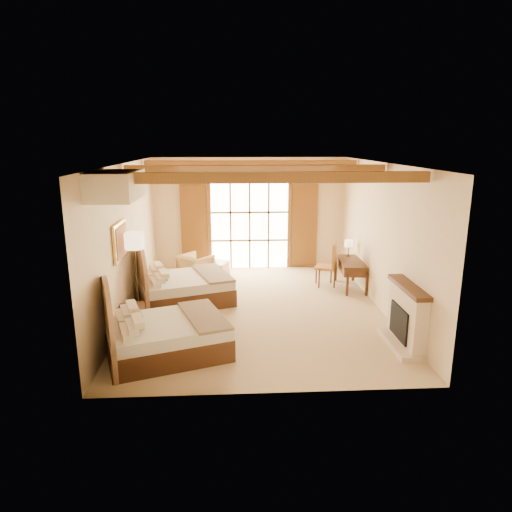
{
  "coord_description": "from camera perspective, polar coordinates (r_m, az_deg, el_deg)",
  "views": [
    {
      "loc": [
        -0.55,
        -9.57,
        3.65
      ],
      "look_at": [
        0.0,
        0.2,
        1.17
      ],
      "focal_mm": 32.0,
      "sensor_mm": 36.0,
      "label": 1
    }
  ],
  "objects": [
    {
      "name": "canopy_valance",
      "position": [
        7.82,
        -17.09,
        8.45
      ],
      "size": [
        0.7,
        1.4,
        0.45
      ],
      "primitive_type": "cube",
      "color": "beige",
      "rests_on": "ceiling"
    },
    {
      "name": "bed_near",
      "position": [
        8.24,
        -12.15,
        -9.37
      ],
      "size": [
        2.48,
        2.09,
        1.33
      ],
      "rotation": [
        0.0,
        0.0,
        0.33
      ],
      "color": "#422315",
      "rests_on": "floor"
    },
    {
      "name": "ceiling",
      "position": [
        9.59,
        0.06,
        11.52
      ],
      "size": [
        7.0,
        7.0,
        0.0
      ],
      "primitive_type": "plane",
      "rotation": [
        3.14,
        0.0,
        0.0
      ],
      "color": "#AD7739",
      "rests_on": "ground"
    },
    {
      "name": "wall_left",
      "position": [
        10.03,
        -15.84,
        1.86
      ],
      "size": [
        0.0,
        7.0,
        7.0
      ],
      "primitive_type": "plane",
      "rotation": [
        1.57,
        0.0,
        1.57
      ],
      "color": "beige",
      "rests_on": "ground"
    },
    {
      "name": "floor",
      "position": [
        10.26,
        0.05,
        -6.64
      ],
      "size": [
        7.0,
        7.0,
        0.0
      ],
      "primitive_type": "plane",
      "color": "tan",
      "rests_on": "ground"
    },
    {
      "name": "painting",
      "position": [
        9.27,
        -16.59,
        1.78
      ],
      "size": [
        0.06,
        0.95,
        0.75
      ],
      "color": "gold",
      "rests_on": "wall_left"
    },
    {
      "name": "wall_back",
      "position": [
        13.24,
        -0.82,
        5.3
      ],
      "size": [
        5.5,
        0.0,
        5.5
      ],
      "primitive_type": "plane",
      "rotation": [
        1.57,
        0.0,
        0.0
      ],
      "color": "beige",
      "rests_on": "ground"
    },
    {
      "name": "desk_lamp",
      "position": [
        12.14,
        11.51,
        1.48
      ],
      "size": [
        0.21,
        0.21,
        0.42
      ],
      "color": "#322714",
      "rests_on": "desk"
    },
    {
      "name": "nightstand",
      "position": [
        9.28,
        -15.07,
        -7.63
      ],
      "size": [
        0.56,
        0.56,
        0.55
      ],
      "primitive_type": "cube",
      "rotation": [
        0.0,
        0.0,
        0.25
      ],
      "color": "#422315",
      "rests_on": "floor"
    },
    {
      "name": "floor_lamp",
      "position": [
        9.53,
        -14.96,
        1.19
      ],
      "size": [
        0.39,
        0.39,
        1.86
      ],
      "color": "#322714",
      "rests_on": "floor"
    },
    {
      "name": "ceiling_beams",
      "position": [
        9.6,
        0.06,
        10.8
      ],
      "size": [
        5.39,
        4.6,
        0.18
      ],
      "primitive_type": null,
      "color": "olive",
      "rests_on": "ceiling"
    },
    {
      "name": "ottoman",
      "position": [
        12.51,
        -5.07,
        -1.75
      ],
      "size": [
        0.78,
        0.78,
        0.45
      ],
      "primitive_type": "cube",
      "rotation": [
        0.0,
        0.0,
        -0.33
      ],
      "color": "#AF7F55",
      "rests_on": "floor"
    },
    {
      "name": "fireplace",
      "position": [
        8.78,
        18.18,
        -7.5
      ],
      "size": [
        0.46,
        1.4,
        1.16
      ],
      "color": "beige",
      "rests_on": "ground"
    },
    {
      "name": "french_doors",
      "position": [
        13.24,
        -0.81,
        3.77
      ],
      "size": [
        3.95,
        0.08,
        2.6
      ],
      "color": "white",
      "rests_on": "ground"
    },
    {
      "name": "armchair",
      "position": [
        12.33,
        -7.58,
        -1.41
      ],
      "size": [
        1.09,
        1.09,
        0.71
      ],
      "primitive_type": "imported",
      "rotation": [
        0.0,
        0.0,
        -3.86
      ],
      "color": "tan",
      "rests_on": "floor"
    },
    {
      "name": "wall_right",
      "position": [
        10.33,
        15.48,
        2.24
      ],
      "size": [
        0.0,
        7.0,
        7.0
      ],
      "primitive_type": "plane",
      "rotation": [
        1.57,
        0.0,
        -1.57
      ],
      "color": "beige",
      "rests_on": "ground"
    },
    {
      "name": "desk_chair",
      "position": [
        11.91,
        8.8,
        -2.05
      ],
      "size": [
        0.66,
        0.64,
        1.13
      ],
      "rotation": [
        0.0,
        0.0,
        -0.37
      ],
      "color": "#A57433",
      "rests_on": "floor"
    },
    {
      "name": "desk",
      "position": [
        11.83,
        11.74,
        -2.13
      ],
      "size": [
        0.68,
        1.37,
        0.72
      ],
      "rotation": [
        0.0,
        0.0,
        -0.09
      ],
      "color": "#422315",
      "rests_on": "floor"
    },
    {
      "name": "bed_far",
      "position": [
        10.7,
        -9.74,
        -3.66
      ],
      "size": [
        2.5,
        2.11,
        1.34
      ],
      "rotation": [
        0.0,
        0.0,
        0.33
      ],
      "color": "#422315",
      "rests_on": "floor"
    }
  ]
}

